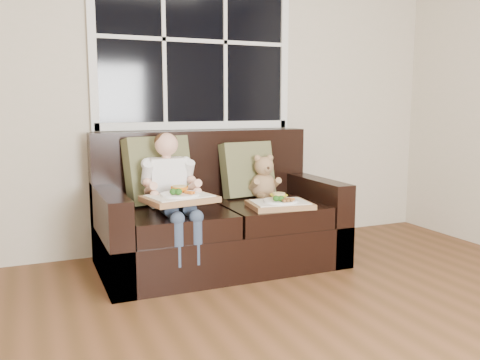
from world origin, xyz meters
name	(u,v)px	position (x,y,z in m)	size (l,w,h in m)	color
window_back	(195,41)	(0.07, 2.48, 1.65)	(1.62, 0.04, 1.37)	black
loveseat	(217,221)	(0.07, 2.02, 0.31)	(1.70, 0.92, 0.96)	black
pillow_left	(158,170)	(-0.32, 2.17, 0.69)	(0.52, 0.32, 0.49)	#6A6842
pillow_right	(247,170)	(0.38, 2.17, 0.66)	(0.44, 0.25, 0.43)	#6A6842
child	(171,184)	(-0.31, 1.90, 0.63)	(0.35, 0.59, 0.80)	white
teddy_bear	(264,180)	(0.46, 2.05, 0.59)	(0.20, 0.26, 0.35)	tan
tray_left	(180,197)	(-0.31, 1.68, 0.57)	(0.48, 0.40, 0.10)	#A66D4B
tray_right	(280,203)	(0.41, 1.68, 0.48)	(0.46, 0.37, 0.10)	#A66D4B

